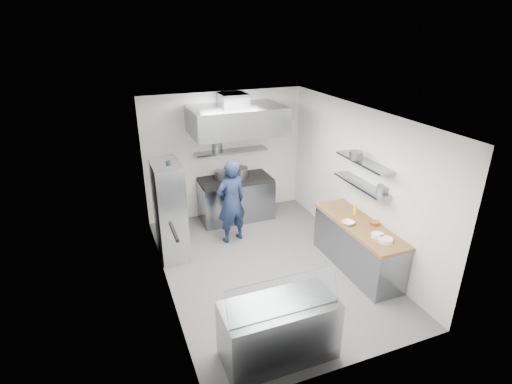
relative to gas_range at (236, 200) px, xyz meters
name	(u,v)px	position (x,y,z in m)	size (l,w,h in m)	color
floor	(268,266)	(-0.10, -2.10, -0.45)	(5.00, 5.00, 0.00)	#4B4B4D
ceiling	(270,115)	(-0.10, -2.10, 2.35)	(5.00, 5.00, 0.00)	silver
wall_back	(225,155)	(-0.10, 0.40, 0.95)	(3.60, 0.02, 2.80)	white
wall_front	(353,278)	(-0.10, -4.60, 0.95)	(3.60, 0.02, 2.80)	white
wall_left	(162,214)	(-1.90, -2.10, 0.95)	(5.00, 0.02, 2.80)	white
wall_right	(358,182)	(1.70, -2.10, 0.95)	(5.00, 0.02, 2.80)	white
gas_range	(236,200)	(0.00, 0.00, 0.00)	(1.60, 0.80, 0.90)	gray
cooktop	(235,180)	(0.00, 0.00, 0.48)	(1.57, 0.78, 0.06)	black
stock_pot_left	(221,175)	(-0.31, 0.08, 0.61)	(0.27, 0.27, 0.20)	slate
stock_pot_mid	(240,173)	(0.11, 0.00, 0.63)	(0.34, 0.34, 0.24)	slate
over_range_shelf	(231,151)	(0.00, 0.24, 1.07)	(1.60, 0.30, 0.04)	gray
shelf_pot_a	(216,145)	(-0.27, 0.47, 1.18)	(0.27, 0.27, 0.18)	slate
extractor_hood	(237,120)	(0.00, -0.18, 1.85)	(1.90, 1.15, 0.55)	gray
hood_duct	(233,99)	(0.00, 0.05, 2.23)	(0.55, 0.55, 0.24)	slate
red_firebox	(169,161)	(-1.35, 0.34, 0.97)	(0.22, 0.10, 0.26)	red
chef	(231,202)	(-0.40, -0.93, 0.41)	(0.63, 0.41, 1.72)	#14203E
wire_rack	(170,210)	(-1.63, -1.02, 0.48)	(0.50, 0.90, 1.85)	silver
rack_bin_a	(171,218)	(-1.63, -1.08, 0.35)	(0.16, 0.20, 0.18)	white
rack_bin_b	(164,185)	(-1.63, -0.65, 0.85)	(0.13, 0.17, 0.15)	yellow
rack_jar	(169,166)	(-1.58, -1.05, 1.35)	(0.10, 0.10, 0.18)	black
knife_strip	(174,231)	(-1.88, -3.00, 1.10)	(0.04, 0.55, 0.05)	black
prep_counter_base	(357,247)	(1.38, -2.70, -0.03)	(0.62, 2.00, 0.84)	gray
prep_counter_top	(360,225)	(1.38, -2.70, 0.42)	(0.65, 2.04, 0.06)	brown
plate_stack_a	(386,240)	(1.39, -3.38, 0.48)	(0.23, 0.23, 0.06)	white
plate_stack_b	(377,235)	(1.37, -3.20, 0.48)	(0.20, 0.20, 0.06)	white
copper_pan	(374,223)	(1.59, -2.83, 0.48)	(0.16, 0.16, 0.06)	#B36432
squeeze_bottle	(355,209)	(1.52, -2.35, 0.54)	(0.07, 0.07, 0.18)	yellow
mixing_bowl	(348,223)	(1.17, -2.65, 0.48)	(0.21, 0.21, 0.05)	white
wall_shelf_lower	(361,184)	(1.54, -2.40, 1.05)	(0.30, 1.30, 0.04)	gray
wall_shelf_upper	(364,162)	(1.54, -2.40, 1.47)	(0.30, 1.30, 0.04)	gray
shelf_pot_c	(383,188)	(1.67, -2.83, 1.12)	(0.22, 0.22, 0.10)	slate
shelf_pot_d	(356,155)	(1.46, -2.27, 1.56)	(0.24, 0.24, 0.14)	slate
display_case	(279,330)	(-0.80, -4.10, -0.03)	(1.50, 0.70, 0.85)	gray
display_glass	(284,296)	(-0.80, -4.22, 0.62)	(1.47, 0.02, 0.45)	silver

